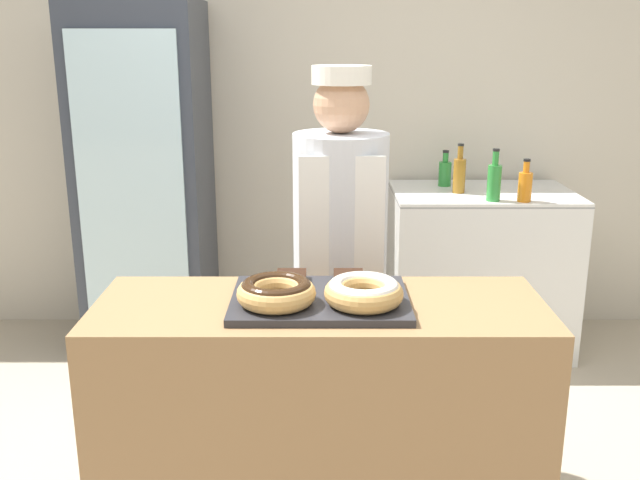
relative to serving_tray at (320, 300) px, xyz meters
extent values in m
cube|color=beige|center=(0.00, 2.13, 0.43)|extent=(8.00, 0.06, 2.70)
cube|color=#997047|center=(0.00, 0.00, -0.47)|extent=(1.43, 0.53, 0.91)
cube|color=#2D2D33|center=(0.00, 0.00, 0.00)|extent=(0.56, 0.40, 0.02)
torus|color=tan|center=(-0.13, -0.07, 0.05)|extent=(0.24, 0.24, 0.07)
torus|color=#331E0F|center=(-0.13, -0.07, 0.07)|extent=(0.22, 0.22, 0.04)
torus|color=tan|center=(0.13, -0.07, 0.05)|extent=(0.24, 0.24, 0.07)
torus|color=white|center=(0.13, -0.07, 0.07)|extent=(0.22, 0.22, 0.04)
cube|color=black|center=(-0.10, 0.14, 0.03)|extent=(0.10, 0.10, 0.03)
cube|color=black|center=(0.10, 0.14, 0.03)|extent=(0.10, 0.10, 0.03)
cylinder|color=#4C4C51|center=(0.08, 0.59, -0.53)|extent=(0.27, 0.27, 0.78)
cylinder|color=silver|center=(0.08, 0.59, 0.15)|extent=(0.37, 0.37, 0.59)
cube|color=white|center=(0.08, 0.42, -0.23)|extent=(0.31, 0.02, 1.24)
sphere|color=tan|center=(0.08, 0.59, 0.56)|extent=(0.21, 0.21, 0.21)
cylinder|color=white|center=(0.08, 0.59, 0.66)|extent=(0.22, 0.22, 0.07)
cube|color=#333842|center=(-0.95, 1.74, 0.03)|extent=(0.66, 0.64, 1.92)
cube|color=silver|center=(-0.95, 1.41, 0.07)|extent=(0.54, 0.02, 1.53)
cube|color=white|center=(0.90, 1.74, -0.47)|extent=(0.99, 0.66, 0.91)
cube|color=gray|center=(0.90, 1.74, -0.04)|extent=(0.99, 0.66, 0.01)
cylinder|color=#99661E|center=(0.76, 1.70, 0.08)|extent=(0.07, 0.07, 0.18)
cylinder|color=#99661E|center=(0.76, 1.70, 0.20)|extent=(0.03, 0.03, 0.07)
cylinder|color=black|center=(0.76, 1.70, 0.25)|extent=(0.03, 0.03, 0.01)
cylinder|color=#2D8C38|center=(0.71, 1.89, 0.05)|extent=(0.07, 0.07, 0.14)
cylinder|color=#2D8C38|center=(0.71, 1.89, 0.15)|extent=(0.03, 0.03, 0.05)
cylinder|color=black|center=(0.71, 1.89, 0.18)|extent=(0.04, 0.04, 0.01)
cylinder|color=#2D8C38|center=(0.90, 1.50, 0.08)|extent=(0.07, 0.07, 0.19)
cylinder|color=#2D8C38|center=(0.90, 1.50, 0.21)|extent=(0.03, 0.03, 0.07)
cylinder|color=black|center=(0.90, 1.50, 0.25)|extent=(0.04, 0.04, 0.01)
cylinder|color=orange|center=(1.05, 1.48, 0.06)|extent=(0.07, 0.07, 0.15)
cylinder|color=orange|center=(1.05, 1.48, 0.16)|extent=(0.03, 0.03, 0.06)
cylinder|color=black|center=(1.05, 1.48, 0.20)|extent=(0.04, 0.04, 0.01)
camera|label=1|loc=(0.00, -2.11, 0.79)|focal=40.00mm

